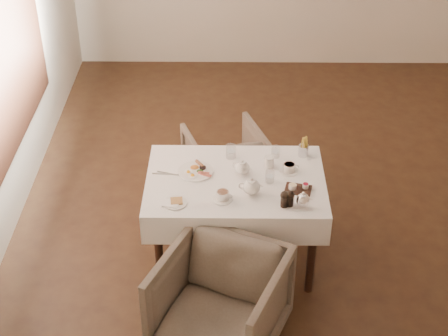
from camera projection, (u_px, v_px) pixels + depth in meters
name	position (u px, v px, depth m)	size (l,w,h in m)	color
room	(1.00, 17.00, 5.16)	(5.00, 5.00, 5.00)	black
table	(235.00, 192.00, 4.95)	(1.28, 0.88, 0.75)	black
armchair_near	(220.00, 303.00, 4.45)	(0.75, 0.78, 0.71)	brown
armchair_far	(226.00, 161.00, 5.90)	(0.62, 0.64, 0.58)	brown
breakfast_plate	(196.00, 171.00, 4.96)	(0.26, 0.26, 0.03)	white
side_plate	(174.00, 203.00, 4.65)	(0.17, 0.16, 0.02)	white
teapot_centre	(242.00, 167.00, 4.91)	(0.14, 0.11, 0.12)	white
teapot_front	(252.00, 186.00, 4.71)	(0.16, 0.13, 0.13)	white
creamer	(269.00, 162.00, 4.99)	(0.07, 0.07, 0.08)	white
teacup_near	(223.00, 196.00, 4.68)	(0.14, 0.14, 0.07)	white
teacup_far	(289.00, 168.00, 4.95)	(0.13, 0.13, 0.07)	white
glass_left	(231.00, 151.00, 5.09)	(0.07, 0.07, 0.10)	silver
glass_mid	(270.00, 176.00, 4.84)	(0.06, 0.06, 0.09)	silver
glass_right	(275.00, 152.00, 5.10)	(0.06, 0.06, 0.09)	silver
condiment_board	(298.00, 188.00, 4.77)	(0.20, 0.16, 0.05)	black
pepper_mill_left	(284.00, 199.00, 4.60)	(0.06, 0.06, 0.12)	black
pepper_mill_right	(290.00, 198.00, 4.61)	(0.06, 0.06, 0.12)	black
silver_pot	(303.00, 199.00, 4.60)	(0.11, 0.09, 0.12)	white
fries_cup	(304.00, 148.00, 5.10)	(0.08, 0.08, 0.16)	silver
cutlery_fork	(169.00, 174.00, 4.94)	(0.01, 0.19, 0.00)	silver
cutlery_knife	(166.00, 174.00, 4.93)	(0.02, 0.20, 0.00)	silver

